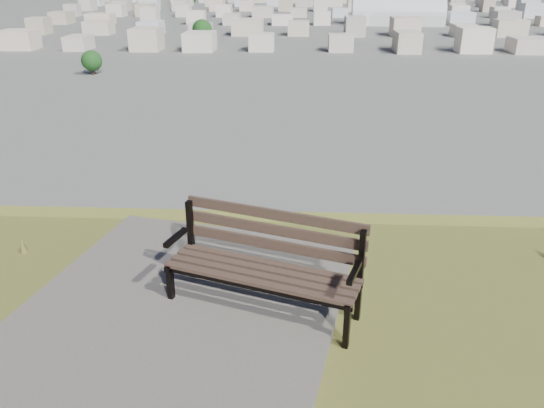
{
  "coord_description": "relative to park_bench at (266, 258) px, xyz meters",
  "views": [
    {
      "loc": [
        -0.61,
        -2.47,
        28.16
      ],
      "look_at": [
        -0.93,
        3.93,
        25.3
      ],
      "focal_mm": 35.0,
      "sensor_mm": 36.0,
      "label": 1
    }
  ],
  "objects": [
    {
      "name": "arena",
      "position": [
        52.72,
        301.56,
        -20.75
      ],
      "size": [
        49.26,
        22.74,
        20.4
      ],
      "rotation": [
        0.0,
        0.0,
        -0.05
      ],
      "color": "#BBBAB6",
      "rests_on": "ground"
    },
    {
      "name": "park_bench",
      "position": [
        0.0,
        0.0,
        0.0
      ],
      "size": [
        1.99,
        1.18,
        0.99
      ],
      "rotation": [
        0.0,
        0.0,
        -0.32
      ],
      "color": "#453028",
      "rests_on": "hilltop_mesa"
    },
    {
      "name": "city_trees",
      "position": [
        -25.5,
        316.97,
        -20.73
      ],
      "size": [
        406.52,
        387.2,
        9.98
      ],
      "color": "black",
      "rests_on": "ground"
    },
    {
      "name": "city_blocks",
      "position": [
        0.9,
        392.41,
        -22.06
      ],
      "size": [
        395.0,
        361.0,
        7.0
      ],
      "color": "silver",
      "rests_on": "ground"
    },
    {
      "name": "gravel_patch",
      "position": [
        -0.94,
        -0.56,
        -0.52
      ],
      "size": [
        3.93,
        4.94,
        0.09
      ],
      "primitive_type": "cube",
      "rotation": [
        0.0,
        0.0,
        -0.21
      ],
      "color": "#666258",
      "rests_on": "hilltop_mesa"
    }
  ]
}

